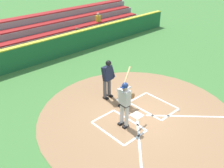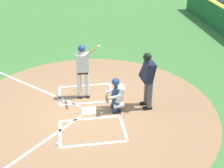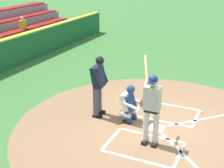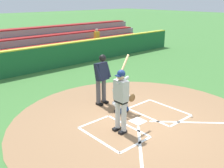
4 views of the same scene
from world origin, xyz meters
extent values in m
plane|color=#427A38|center=(0.00, 0.00, 0.00)|extent=(120.00, 120.00, 0.00)
cylinder|color=#99704C|center=(0.00, 0.00, 0.01)|extent=(8.00, 8.00, 0.01)
cube|color=white|center=(0.00, 0.00, 0.01)|extent=(0.44, 0.44, 0.01)
cube|color=white|center=(-1.05, -0.90, 0.01)|extent=(1.20, 0.08, 0.01)
cube|color=white|center=(-1.05, 0.90, 0.01)|extent=(1.20, 0.08, 0.01)
cube|color=white|center=(-0.45, 0.00, 0.01)|extent=(0.08, 1.80, 0.01)
cube|color=white|center=(-1.65, 0.00, 0.01)|extent=(0.08, 1.80, 0.01)
cube|color=white|center=(1.05, -0.90, 0.01)|extent=(1.20, 0.08, 0.01)
cube|color=white|center=(1.05, 0.90, 0.01)|extent=(1.20, 0.08, 0.01)
cube|color=white|center=(0.45, 0.00, 0.01)|extent=(0.08, 1.80, 0.01)
cube|color=white|center=(1.65, 0.00, 0.01)|extent=(0.08, 1.80, 0.01)
cube|color=white|center=(2.10, 2.10, 0.01)|extent=(3.73, 3.73, 0.01)
cube|color=white|center=(-2.10, 2.10, 0.01)|extent=(3.73, 3.73, 0.01)
cylinder|color=silver|center=(0.84, 0.22, 0.50)|extent=(0.15, 0.15, 0.84)
cube|color=black|center=(0.88, 0.22, 0.04)|extent=(0.26, 0.12, 0.09)
cylinder|color=silver|center=(0.84, -0.04, 0.50)|extent=(0.15, 0.15, 0.84)
cube|color=black|center=(0.88, -0.04, 0.04)|extent=(0.26, 0.12, 0.09)
cube|color=black|center=(0.84, 0.09, 0.97)|extent=(0.22, 0.34, 0.10)
cube|color=#BCBCBC|center=(0.84, 0.09, 1.28)|extent=(0.24, 0.40, 0.60)
sphere|color=tan|center=(0.86, 0.09, 1.69)|extent=(0.21, 0.21, 0.21)
sphere|color=navy|center=(0.84, 0.09, 1.76)|extent=(0.23, 0.23, 0.23)
cube|color=navy|center=(0.95, 0.09, 1.73)|extent=(0.11, 0.17, 0.02)
cylinder|color=#BCBCBC|center=(0.79, 0.11, 1.56)|extent=(0.43, 0.09, 0.21)
cylinder|color=#BCBCBC|center=(0.79, -0.10, 1.56)|extent=(0.27, 0.09, 0.29)
cylinder|color=tan|center=(0.43, -0.23, 1.86)|extent=(0.69, 0.36, 0.53)
cylinder|color=tan|center=(0.74, -0.09, 1.62)|extent=(0.10, 0.10, 0.08)
cube|color=black|center=(-0.25, -0.84, 0.04)|extent=(0.13, 0.27, 0.09)
cube|color=navy|center=(-0.25, -0.80, 0.20)|extent=(0.13, 0.25, 0.37)
cylinder|color=silver|center=(-0.25, -0.90, 0.28)|extent=(0.17, 0.37, 0.21)
cube|color=black|center=(0.07, -0.86, 0.04)|extent=(0.13, 0.27, 0.09)
cube|color=navy|center=(0.07, -0.82, 0.20)|extent=(0.13, 0.25, 0.37)
cylinder|color=silver|center=(0.07, -0.92, 0.28)|extent=(0.17, 0.37, 0.21)
cube|color=silver|center=(-0.09, -0.92, 0.62)|extent=(0.42, 0.38, 0.52)
cube|color=navy|center=(-0.09, -0.81, 0.62)|extent=(0.43, 0.24, 0.46)
sphere|color=tan|center=(-0.09, -0.85, 0.99)|extent=(0.21, 0.21, 0.21)
sphere|color=navy|center=(-0.09, -0.83, 1.01)|extent=(0.24, 0.24, 0.24)
cylinder|color=silver|center=(-0.29, -0.74, 0.60)|extent=(0.11, 0.45, 0.20)
cylinder|color=silver|center=(0.11, -0.76, 0.60)|extent=(0.11, 0.45, 0.20)
ellipsoid|color=brown|center=(-0.28, -0.54, 0.57)|extent=(0.28, 0.11, 0.28)
cylinder|color=#4C4C51|center=(-0.19, -1.88, 0.51)|extent=(0.16, 0.16, 0.86)
cube|color=black|center=(-0.19, -1.83, 0.04)|extent=(0.16, 0.29, 0.09)
cylinder|color=#4C4C51|center=(0.09, -1.86, 0.51)|extent=(0.16, 0.16, 0.86)
cube|color=black|center=(0.09, -1.81, 0.04)|extent=(0.16, 0.29, 0.09)
cube|color=#191E33|center=(-0.05, -1.83, 1.25)|extent=(0.47, 0.40, 0.66)
sphere|color=#9E7051|center=(-0.05, -1.79, 1.72)|extent=(0.22, 0.22, 0.22)
sphere|color=black|center=(-0.06, -1.77, 1.74)|extent=(0.25, 0.25, 0.25)
cylinder|color=#191E33|center=(-0.30, -1.77, 1.28)|extent=(0.13, 0.29, 0.56)
cylinder|color=#191E33|center=(0.18, -1.73, 1.28)|extent=(0.13, 0.29, 0.56)
sphere|color=white|center=(-1.51, 0.98, 0.04)|extent=(0.07, 0.07, 0.07)
cube|color=#284C9E|center=(8.93, -8.47, 0.76)|extent=(0.36, 0.22, 0.46)
camera|label=1|loc=(6.42, 5.40, 6.08)|focal=40.19mm
camera|label=2|loc=(-8.17, 0.53, 5.39)|focal=49.92mm
camera|label=3|loc=(7.60, 2.12, 4.35)|focal=50.69mm
camera|label=4|loc=(5.50, 4.90, 3.74)|focal=41.23mm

